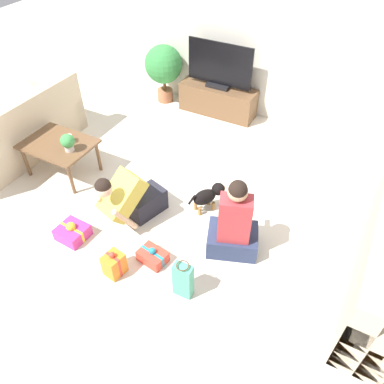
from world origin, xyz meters
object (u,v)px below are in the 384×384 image
(gift_box_b, at_px, (114,264))
(tabletop_plant, at_px, (68,142))
(tv_console, at_px, (218,100))
(person_kneeling, at_px, (130,198))
(gift_box_c, at_px, (72,232))
(person_sitting, at_px, (234,226))
(coffee_table, at_px, (59,147))
(mug, at_px, (69,138))
(gift_box_a, at_px, (153,256))
(dog, at_px, (209,195))
(tv, at_px, (219,68))
(potted_plant_back_left, at_px, (164,66))
(gift_bag_a, at_px, (183,280))
(sofa_left, at_px, (15,134))

(gift_box_b, bearing_deg, tabletop_plant, 144.30)
(tv_console, bearing_deg, person_kneeling, -86.41)
(gift_box_c, bearing_deg, tv_console, 85.14)
(person_kneeling, height_order, person_sitting, person_sitting)
(tabletop_plant, bearing_deg, coffee_table, 168.80)
(coffee_table, xyz_separation_m, gift_box_b, (1.55, -0.99, -0.29))
(mug, bearing_deg, tabletop_plant, -49.19)
(gift_box_a, relative_size, mug, 2.63)
(person_sitting, bearing_deg, gift_box_b, 22.01)
(coffee_table, relative_size, gift_box_a, 2.77)
(dog, height_order, tabletop_plant, tabletop_plant)
(person_sitting, height_order, dog, person_sitting)
(gift_box_b, height_order, mug, mug)
(person_kneeling, bearing_deg, tv, 110.32)
(coffee_table, bearing_deg, tv, 64.31)
(potted_plant_back_left, xyz_separation_m, mug, (-0.05, -2.18, -0.09))
(tv, height_order, dog, tv)
(person_sitting, height_order, gift_box_b, person_sitting)
(person_kneeling, height_order, tabletop_plant, person_kneeling)
(potted_plant_back_left, distance_m, mug, 2.18)
(person_kneeling, distance_m, gift_box_c, 0.73)
(dog, xyz_separation_m, gift_box_c, (-1.11, -1.11, -0.13))
(tv_console, height_order, gift_bag_a, tv_console)
(gift_box_a, xyz_separation_m, gift_box_c, (-0.95, -0.14, 0.01))
(sofa_left, xyz_separation_m, gift_box_a, (2.65, -0.71, -0.25))
(sofa_left, bearing_deg, coffee_table, 88.27)
(gift_box_b, xyz_separation_m, mug, (-1.43, 1.09, 0.38))
(tv_console, bearing_deg, gift_box_a, -77.31)
(person_kneeling, relative_size, gift_box_c, 2.59)
(coffee_table, distance_m, gift_box_c, 1.23)
(sofa_left, xyz_separation_m, gift_box_b, (2.39, -1.01, -0.19))
(potted_plant_back_left, bearing_deg, person_kneeling, -66.48)
(sofa_left, bearing_deg, tv, 139.54)
(tabletop_plant, bearing_deg, tv, 69.68)
(tabletop_plant, bearing_deg, mug, 130.81)
(person_sitting, bearing_deg, sofa_left, -23.39)
(tv, xyz_separation_m, potted_plant_back_left, (-0.96, -0.05, -0.15))
(person_kneeling, relative_size, gift_bag_a, 1.91)
(sofa_left, bearing_deg, gift_box_c, 63.44)
(potted_plant_back_left, distance_m, gift_box_b, 3.58)
(coffee_table, bearing_deg, person_kneeling, -12.87)
(coffee_table, distance_m, gift_box_a, 1.96)
(tv, bearing_deg, mug, -114.32)
(tv_console, bearing_deg, gift_bag_a, -70.30)
(tv, xyz_separation_m, tabletop_plant, (-0.88, -2.38, -0.17))
(person_sitting, relative_size, gift_box_c, 3.04)
(coffee_table, relative_size, potted_plant_back_left, 0.93)
(tv_console, bearing_deg, sofa_left, -130.46)
(sofa_left, bearing_deg, gift_box_a, 75.04)
(person_sitting, xyz_separation_m, mug, (-2.35, 0.26, 0.16))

